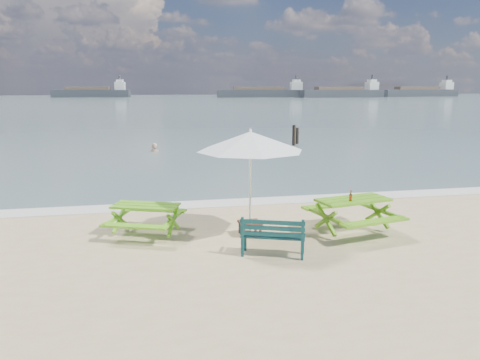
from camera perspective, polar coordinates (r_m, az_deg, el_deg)
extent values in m
plane|color=slate|center=(93.53, -10.16, 9.23)|extent=(300.00, 300.00, 0.00)
cube|color=silver|center=(13.63, -2.24, -2.82)|extent=(22.00, 0.90, 0.01)
cube|color=#61B31B|center=(10.85, -11.45, -3.09)|extent=(1.63, 1.18, 0.05)
cube|color=#61B31B|center=(11.55, -10.15, -3.58)|extent=(1.47, 0.78, 0.05)
cube|color=#61B31B|center=(10.31, -12.80, -5.52)|extent=(1.47, 0.78, 0.05)
cube|color=#61B31B|center=(10.95, -11.38, -4.96)|extent=(1.59, 1.28, 0.63)
cube|color=#579817|center=(11.11, 13.64, -2.37)|extent=(1.80, 1.12, 0.05)
cube|color=#579817|center=(11.79, 11.28, -3.03)|extent=(1.70, 0.64, 0.05)
cube|color=#579817|center=(10.59, 16.12, -4.92)|extent=(1.70, 0.64, 0.05)
cube|color=#579817|center=(11.21, 13.54, -4.44)|extent=(1.73, 1.25, 0.71)
cube|color=#0E3A3D|center=(9.48, 4.06, -6.80)|extent=(1.33, 0.81, 0.04)
cube|color=#0E3A3D|center=(9.22, 3.96, -5.90)|extent=(1.21, 0.49, 0.33)
cube|color=#0E3A3D|center=(9.54, 4.04, -7.95)|extent=(1.26, 0.83, 0.40)
cube|color=brown|center=(10.71, 1.22, -5.24)|extent=(0.51, 0.51, 0.05)
cube|color=brown|center=(10.76, 1.22, -6.02)|extent=(0.45, 0.45, 0.27)
cylinder|color=silver|center=(10.50, 1.24, -0.72)|extent=(0.05, 0.05, 2.30)
cone|color=white|center=(10.33, 1.27, 4.75)|extent=(2.54, 2.54, 0.43)
cylinder|color=#8C5314|center=(10.84, 13.33, -2.12)|extent=(0.06, 0.06, 0.16)
cylinder|color=#8C5314|center=(10.81, 13.37, -1.37)|extent=(0.03, 0.03, 0.07)
cylinder|color=red|center=(10.84, 13.33, -2.12)|extent=(0.07, 0.07, 0.06)
imported|color=tan|center=(24.74, -10.32, 2.56)|extent=(0.71, 0.61, 1.66)
cylinder|color=black|center=(26.90, 6.59, 5.24)|extent=(0.19, 0.19, 1.36)
cylinder|color=black|center=(27.60, 6.99, 5.16)|extent=(0.17, 0.17, 1.15)
cube|color=#32363C|center=(154.13, 21.07, 9.84)|extent=(25.41, 6.54, 2.20)
cube|color=silver|center=(160.16, 23.86, 10.45)|extent=(3.31, 3.29, 2.20)
cube|color=#32363C|center=(135.52, 2.73, 10.46)|extent=(25.97, 6.77, 2.20)
cube|color=silver|center=(137.16, 6.86, 11.32)|extent=(3.39, 3.32, 2.20)
cube|color=#32363C|center=(142.02, -17.68, 9.98)|extent=(21.96, 6.95, 2.20)
cube|color=silver|center=(140.23, -14.42, 11.05)|extent=(2.98, 3.33, 2.20)
cube|color=#32363C|center=(136.74, 12.33, 10.22)|extent=(24.56, 5.58, 2.20)
cube|color=silver|center=(141.18, 15.77, 10.98)|extent=(3.11, 3.18, 2.20)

